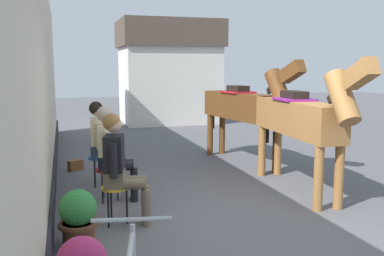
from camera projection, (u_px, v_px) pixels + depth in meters
ground_plane at (185, 168)px, 8.19m from camera, size 40.00×40.00×0.00m
pub_facade_wall at (36, 96)px, 5.81m from camera, size 0.34×14.00×3.40m
distant_cottage at (169, 71)px, 14.81m from camera, size 3.40×2.60×3.50m
seated_visitor_near at (120, 163)px, 5.17m from camera, size 0.61×0.48×1.39m
seated_visitor_middle at (111, 149)px, 6.08m from camera, size 0.61×0.49×1.39m
seated_visitor_far at (102, 139)px, 6.90m from camera, size 0.61×0.49×1.39m
saddled_horse_near at (301, 119)px, 6.46m from camera, size 0.57×3.00×2.06m
saddled_horse_far at (244, 107)px, 8.37m from camera, size 0.80×2.98×2.06m
flower_planter_middle at (78, 217)px, 4.56m from camera, size 0.43×0.43×0.64m
satchel_bag at (76, 165)px, 7.99m from camera, size 0.30×0.25×0.20m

